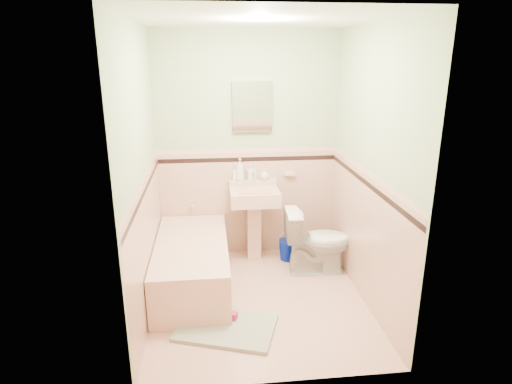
{
  "coord_description": "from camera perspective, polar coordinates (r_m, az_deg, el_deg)",
  "views": [
    {
      "loc": [
        -0.43,
        -3.61,
        2.22
      ],
      "look_at": [
        0.0,
        0.25,
        1.0
      ],
      "focal_mm": 30.42,
      "sensor_mm": 36.0,
      "label": 1
    }
  ],
  "objects": [
    {
      "name": "soap_bottle_right",
      "position": [
        4.85,
        1.11,
        2.37
      ],
      "size": [
        0.13,
        0.13,
        0.13
      ],
      "primitive_type": "imported",
      "rotation": [
        0.0,
        0.0,
        -0.39
      ],
      "color": "#B2B2B2",
      "rests_on": "sink"
    },
    {
      "name": "cap_left",
      "position": [
        3.78,
        -14.52,
        1.55
      ],
      "size": [
        0.0,
        2.2,
        2.2
      ],
      "primitive_type": "plane",
      "rotation": [
        1.57,
        0.0,
        1.57
      ],
      "color": "#E2AC9A",
      "rests_on": "ground"
    },
    {
      "name": "wainscot_front",
      "position": [
        3.03,
        2.89,
        -14.96
      ],
      "size": [
        2.0,
        0.0,
        2.0
      ],
      "primitive_type": "plane",
      "rotation": [
        -1.57,
        0.0,
        0.0
      ],
      "color": "beige",
      "rests_on": "ground"
    },
    {
      "name": "cap_front",
      "position": [
        2.75,
        3.06,
        -3.93
      ],
      "size": [
        2.0,
        0.0,
        2.0
      ],
      "primitive_type": "plane",
      "rotation": [
        -1.57,
        0.0,
        0.0
      ],
      "color": "#E2AC9A",
      "rests_on": "ground"
    },
    {
      "name": "soap_bottle_left",
      "position": [
        4.81,
        -2.12,
        2.97
      ],
      "size": [
        0.12,
        0.12,
        0.25
      ],
      "primitive_type": "imported",
      "rotation": [
        0.0,
        0.0,
        0.25
      ],
      "color": "#B2B2B2",
      "rests_on": "sink"
    },
    {
      "name": "wall_back",
      "position": [
        4.82,
        -1.12,
        5.86
      ],
      "size": [
        2.5,
        0.0,
        2.5
      ],
      "primitive_type": "plane",
      "rotation": [
        1.57,
        0.0,
        0.0
      ],
      "color": "beige",
      "rests_on": "ground"
    },
    {
      "name": "bath_mat",
      "position": [
        3.87,
        -3.94,
        -17.34
      ],
      "size": [
        0.94,
        0.77,
        0.03
      ],
      "primitive_type": "cube",
      "rotation": [
        0.0,
        0.0,
        -0.32
      ],
      "color": "gray",
      "rests_on": "floor"
    },
    {
      "name": "tub_faucet",
      "position": [
        4.93,
        -8.34,
        -1.56
      ],
      "size": [
        0.04,
        0.12,
        0.04
      ],
      "primitive_type": "cylinder",
      "rotation": [
        1.57,
        0.0,
        0.0
      ],
      "color": "silver",
      "rests_on": "wall_back"
    },
    {
      "name": "bucket",
      "position": [
        4.98,
        4.29,
        -7.6
      ],
      "size": [
        0.24,
        0.24,
        0.23
      ],
      "primitive_type": null,
      "rotation": [
        0.0,
        0.0,
        0.07
      ],
      "color": "#00148E",
      "rests_on": "floor"
    },
    {
      "name": "shoe",
      "position": [
        3.94,
        -3.61,
        -15.83
      ],
      "size": [
        0.16,
        0.12,
        0.06
      ],
      "primitive_type": "cube",
      "rotation": [
        0.0,
        0.0,
        -0.41
      ],
      "color": "#BF1E59",
      "rests_on": "bath_mat"
    },
    {
      "name": "accent_front",
      "position": [
        2.79,
        3.03,
        -5.84
      ],
      "size": [
        2.0,
        0.0,
        2.0
      ],
      "primitive_type": "plane",
      "rotation": [
        -1.57,
        0.0,
        0.0
      ],
      "color": "black",
      "rests_on": "ground"
    },
    {
      "name": "wainscot_left",
      "position": [
        3.99,
        -13.93,
        -7.03
      ],
      "size": [
        0.0,
        2.2,
        2.2
      ],
      "primitive_type": "plane",
      "rotation": [
        1.57,
        0.0,
        1.57
      ],
      "color": "beige",
      "rests_on": "ground"
    },
    {
      "name": "cap_back",
      "position": [
        4.81,
        -1.1,
        5.47
      ],
      "size": [
        2.0,
        0.0,
        2.0
      ],
      "primitive_type": "plane",
      "rotation": [
        1.57,
        0.0,
        0.0
      ],
      "color": "#E2AC9A",
      "rests_on": "ground"
    },
    {
      "name": "toilet",
      "position": [
        4.66,
        8.08,
        -6.37
      ],
      "size": [
        0.7,
        0.42,
        0.7
      ],
      "primitive_type": "imported",
      "rotation": [
        0.0,
        0.0,
        1.53
      ],
      "color": "white",
      "rests_on": "floor"
    },
    {
      "name": "sink",
      "position": [
        4.84,
        -0.21,
        -4.4
      ],
      "size": [
        0.53,
        0.48,
        0.83
      ],
      "primitive_type": null,
      "color": "#DDAE98",
      "rests_on": "floor"
    },
    {
      "name": "sink_faucet",
      "position": [
        4.8,
        -0.39,
        2.13
      ],
      "size": [
        0.02,
        0.02,
        0.1
      ],
      "primitive_type": "cylinder",
      "color": "silver",
      "rests_on": "sink"
    },
    {
      "name": "soap_dish",
      "position": [
        4.92,
        4.41,
        2.45
      ],
      "size": [
        0.12,
        0.07,
        0.04
      ],
      "primitive_type": "cube",
      "color": "#DDAE98",
      "rests_on": "wall_back"
    },
    {
      "name": "wall_left",
      "position": [
        3.78,
        -14.83,
        1.98
      ],
      "size": [
        0.0,
        2.5,
        2.5
      ],
      "primitive_type": "plane",
      "rotation": [
        1.57,
        0.0,
        1.57
      ],
      "color": "beige",
      "rests_on": "ground"
    },
    {
      "name": "tube",
      "position": [
        4.82,
        -2.86,
        2.2
      ],
      "size": [
        0.04,
        0.04,
        0.12
      ],
      "primitive_type": "cylinder",
      "rotation": [
        0.0,
        0.0,
        -0.18
      ],
      "color": "white",
      "rests_on": "sink"
    },
    {
      "name": "wainscot_right",
      "position": [
        4.2,
        13.98,
        -5.79
      ],
      "size": [
        0.0,
        2.2,
        2.2
      ],
      "primitive_type": "plane",
      "rotation": [
        1.57,
        0.0,
        -1.57
      ],
      "color": "beige",
      "rests_on": "ground"
    },
    {
      "name": "soap_bottle_mid",
      "position": [
        4.83,
        -0.66,
        2.64
      ],
      "size": [
        0.1,
        0.1,
        0.19
      ],
      "primitive_type": "imported",
      "rotation": [
        0.0,
        0.0,
        0.22
      ],
      "color": "#B2B2B2",
      "rests_on": "sink"
    },
    {
      "name": "accent_right",
      "position": [
        4.03,
        14.44,
        1.03
      ],
      "size": [
        0.0,
        2.2,
        2.2
      ],
      "primitive_type": "plane",
      "rotation": [
        1.57,
        0.0,
        -1.57
      ],
      "color": "black",
      "rests_on": "ground"
    },
    {
      "name": "wainscot_back",
      "position": [
        4.99,
        -1.06,
        -1.5
      ],
      "size": [
        2.0,
        0.0,
        2.0
      ],
      "primitive_type": "plane",
      "rotation": [
        1.57,
        0.0,
        0.0
      ],
      "color": "beige",
      "rests_on": "ground"
    },
    {
      "name": "cap_right",
      "position": [
        4.0,
        14.54,
        2.4
      ],
      "size": [
        0.0,
        2.2,
        2.2
      ],
      "primitive_type": "plane",
      "rotation": [
        1.57,
        0.0,
        -1.57
      ],
      "color": "#E2AC9A",
      "rests_on": "ground"
    },
    {
      "name": "accent_left",
      "position": [
        3.81,
        -14.41,
        0.11
      ],
      "size": [
        0.0,
        2.2,
        2.2
      ],
      "primitive_type": "plane",
      "rotation": [
        1.57,
        0.0,
        1.57
      ],
      "color": "black",
      "rests_on": "ground"
    },
    {
      "name": "floor",
      "position": [
        4.26,
        0.38,
        -13.98
      ],
      "size": [
        2.2,
        2.2,
        0.0
      ],
      "primitive_type": "plane",
      "color": "#E2AC94",
      "rests_on": "ground"
    },
    {
      "name": "bathtub",
      "position": [
        4.42,
        -8.38,
        -9.59
      ],
      "size": [
        0.7,
        1.5,
        0.45
      ],
      "primitive_type": "cube",
      "color": "#DDAE98",
      "rests_on": "floor"
    },
    {
      "name": "wall_right",
      "position": [
        4.0,
        14.82,
        2.82
      ],
      "size": [
        0.0,
        2.5,
        2.5
      ],
      "primitive_type": "plane",
      "rotation": [
        1.57,
        0.0,
        -1.57
      ],
      "color": "beige",
      "rests_on": "ground"
    },
    {
      "name": "medicine_cabinet",
      "position": [
        4.73,
        -0.5,
        11.15
      ],
      "size": [
        0.43,
        0.04,
        0.54
      ],
      "primitive_type": "cube",
      "color": "white",
      "rests_on": "wall_back"
    },
    {
      "name": "ceiling",
      "position": [
        3.64,
        0.47,
        21.86
      ],
      "size": [
        2.2,
        2.2,
        0.0
      ],
      "primitive_type": "plane",
      "rotation": [
        3.14,
        0.0,
        0.0
      ],
      "color": "white",
      "rests_on": "ground"
    },
    {
      "name": "wall_front",
      "position": [
        2.72,
        3.13,
        -3.48
      ],
      "size": [
        2.5,
        0.0,
        2.5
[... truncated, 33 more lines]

